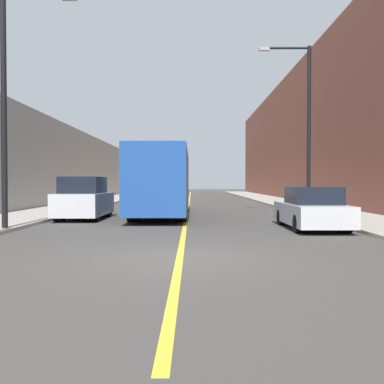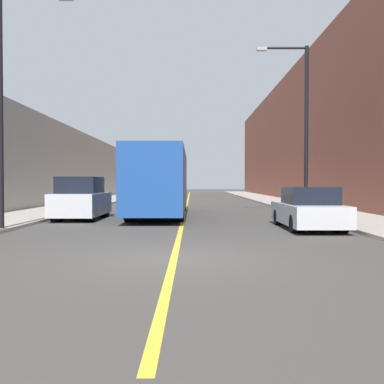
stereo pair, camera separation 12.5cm
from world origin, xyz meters
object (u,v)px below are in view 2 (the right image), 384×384
at_px(street_lamp_right, 303,119).
at_px(street_lamp_left, 8,95).
at_px(parked_suv_left, 82,200).
at_px(car_right_near, 309,210).
at_px(bus, 161,181).

bearing_deg(street_lamp_right, street_lamp_left, -148.66).
relative_size(parked_suv_left, street_lamp_right, 0.53).
height_order(car_right_near, street_lamp_right, street_lamp_right).
distance_m(bus, street_lamp_right, 7.77).
bearing_deg(parked_suv_left, bus, 33.59).
bearing_deg(street_lamp_right, bus, 178.42).
xyz_separation_m(bus, parked_suv_left, (-3.43, -2.28, -0.86)).
xyz_separation_m(parked_suv_left, street_lamp_right, (10.56, 2.08, 3.95)).
xyz_separation_m(street_lamp_left, street_lamp_right, (11.82, 7.20, 0.20)).
relative_size(bus, street_lamp_right, 1.38).
bearing_deg(bus, street_lamp_right, -1.58).
bearing_deg(car_right_near, street_lamp_right, 78.24).
distance_m(parked_suv_left, street_lamp_left, 6.47).
bearing_deg(parked_suv_left, car_right_near, -24.59).
bearing_deg(street_lamp_left, bus, 57.58).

